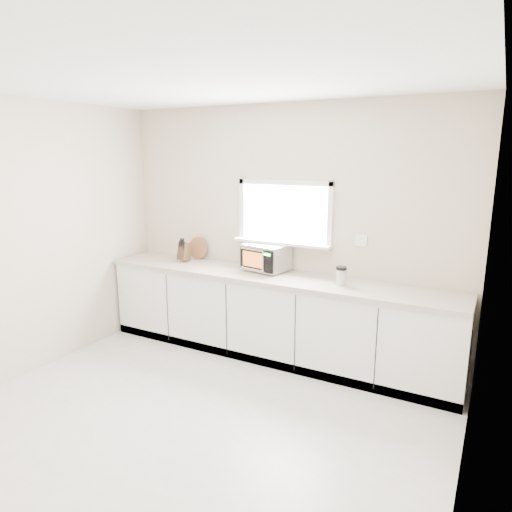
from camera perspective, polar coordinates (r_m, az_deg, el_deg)
The scene contains 8 objects.
ground at distance 3.91m, azimuth -9.96°, elevation -21.35°, with size 4.00×4.00×0.00m, color beige.
back_wall at distance 5.02m, azimuth 3.64°, elevation 3.33°, with size 4.00×0.17×2.70m.
cabinets at distance 5.00m, azimuth 2.04°, elevation -7.66°, with size 3.92×0.60×0.88m, color white.
countertop at distance 4.85m, azimuth 2.03°, elevation -2.59°, with size 3.92×0.64×0.04m, color #B9A699.
microwave at distance 4.98m, azimuth 1.27°, elevation -0.11°, with size 0.51×0.44×0.29m.
knife_block at distance 5.48m, azimuth -8.94°, elevation 0.60°, with size 0.10×0.21×0.29m.
cutting_board at distance 5.59m, azimuth -7.25°, elevation 1.00°, with size 0.27×0.27×0.02m, color olive.
coffee_grinder at distance 4.54m, azimuth 10.60°, elevation -2.40°, with size 0.12×0.12×0.19m.
Camera 1 is at (2.07, -2.51, 2.18)m, focal length 32.00 mm.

